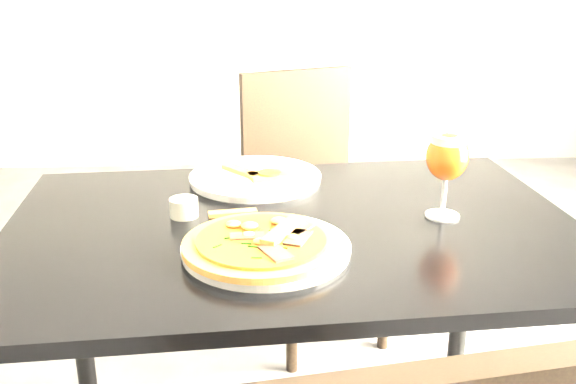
{
  "coord_description": "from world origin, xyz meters",
  "views": [
    {
      "loc": [
        0.18,
        -1.04,
        1.27
      ],
      "look_at": [
        0.25,
        0.17,
        0.83
      ],
      "focal_mm": 40.0,
      "sensor_mm": 36.0,
      "label": 1
    }
  ],
  "objects": [
    {
      "name": "plate_main",
      "position": [
        0.2,
        0.06,
        0.76
      ],
      "size": [
        0.4,
        0.4,
        0.02
      ],
      "primitive_type": "cylinder",
      "rotation": [
        0.0,
        0.0,
        0.33
      ],
      "color": "white",
      "rests_on": "dining_table"
    },
    {
      "name": "plate_second",
      "position": [
        0.19,
        0.47,
        0.76
      ],
      "size": [
        0.39,
        0.39,
        0.02
      ],
      "primitive_type": "cylinder",
      "rotation": [
        0.0,
        0.0,
        -0.22
      ],
      "color": "white",
      "rests_on": "dining_table"
    },
    {
      "name": "pizza",
      "position": [
        0.19,
        0.04,
        0.78
      ],
      "size": [
        0.29,
        0.29,
        0.03
      ],
      "rotation": [
        0.0,
        0.0,
        0.76
      ],
      "color": "#A56327",
      "rests_on": "plate_main"
    },
    {
      "name": "sauce_cup",
      "position": [
        0.03,
        0.25,
        0.77
      ],
      "size": [
        0.06,
        0.06,
        0.04
      ],
      "color": "beige",
      "rests_on": "dining_table"
    },
    {
      "name": "crust_scraps",
      "position": [
        0.2,
        0.46,
        0.77
      ],
      "size": [
        0.18,
        0.14,
        0.01
      ],
      "rotation": [
        0.0,
        0.0,
        -0.44
      ],
      "color": "#A56327",
      "rests_on": "plate_second"
    },
    {
      "name": "dining_table",
      "position": [
        0.26,
        0.2,
        0.66
      ],
      "size": [
        1.25,
        0.87,
        0.75
      ],
      "rotation": [
        0.0,
        0.0,
        0.06
      ],
      "color": "black",
      "rests_on": "ground"
    },
    {
      "name": "loose_crust",
      "position": [
        0.13,
        0.25,
        0.75
      ],
      "size": [
        0.11,
        0.04,
        0.01
      ],
      "primitive_type": "cube",
      "rotation": [
        0.0,
        0.0,
        0.14
      ],
      "color": "#A56327",
      "rests_on": "dining_table"
    },
    {
      "name": "beer_glass",
      "position": [
        0.59,
        0.21,
        0.88
      ],
      "size": [
        0.09,
        0.09,
        0.19
      ],
      "color": "silver",
      "rests_on": "dining_table"
    },
    {
      "name": "chair_far",
      "position": [
        0.38,
        1.02,
        0.51
      ],
      "size": [
        0.54,
        0.54,
        0.92
      ],
      "rotation": [
        0.0,
        0.0,
        0.34
      ],
      "color": "black",
      "rests_on": "ground"
    }
  ]
}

